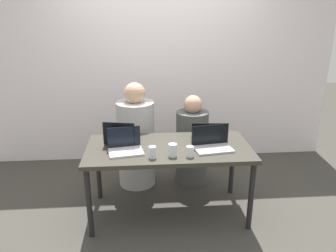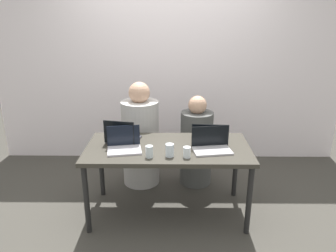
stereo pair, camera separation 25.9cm
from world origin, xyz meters
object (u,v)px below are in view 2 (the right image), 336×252
at_px(laptop_back_left, 122,137).
at_px(water_glass_right, 187,153).
at_px(person_on_right, 196,145).
at_px(laptop_front_right, 211,145).
at_px(laptop_front_left, 124,145).
at_px(water_glass_center, 170,151).
at_px(laptop_back_right, 210,138).
at_px(person_on_left, 141,140).
at_px(water_glass_left, 149,152).

relative_size(laptop_back_left, water_glass_right, 3.55).
distance_m(person_on_right, water_glass_right, 0.92).
bearing_deg(person_on_right, laptop_front_right, 105.12).
relative_size(laptop_front_left, water_glass_center, 2.93).
xyz_separation_m(laptop_back_right, water_glass_center, (-0.38, -0.32, 0.00)).
bearing_deg(laptop_back_right, person_on_left, -31.54).
distance_m(person_on_right, laptop_front_left, 1.05).
bearing_deg(water_glass_right, water_glass_center, 172.15).
relative_size(person_on_left, laptop_front_left, 3.57).
xyz_separation_m(person_on_left, laptop_back_left, (-0.13, -0.51, 0.23)).
relative_size(laptop_back_left, laptop_front_right, 0.93).
xyz_separation_m(person_on_left, water_glass_center, (0.34, -0.84, 0.23)).
height_order(person_on_left, person_on_right, person_on_left).
xyz_separation_m(person_on_left, laptop_front_left, (-0.08, -0.70, 0.23)).
xyz_separation_m(laptop_front_right, water_glass_center, (-0.38, -0.14, 0.00)).
bearing_deg(laptop_back_left, laptop_front_left, 114.78).
distance_m(person_on_right, laptop_back_left, 0.97).
bearing_deg(person_on_right, water_glass_left, 69.75).
xyz_separation_m(laptop_back_left, water_glass_right, (0.61, -0.35, -0.01)).
height_order(laptop_front_left, laptop_back_right, same).
distance_m(person_on_left, water_glass_left, 0.91).
bearing_deg(laptop_back_left, person_on_right, -134.61).
distance_m(person_on_left, laptop_back_right, 0.92).
height_order(water_glass_right, water_glass_center, water_glass_center).
bearing_deg(laptop_back_right, water_glass_left, 35.63).
xyz_separation_m(laptop_front_left, water_glass_right, (0.57, -0.16, -0.00)).
height_order(person_on_right, water_glass_left, person_on_right).
bearing_deg(laptop_front_left, water_glass_left, -43.47).
xyz_separation_m(laptop_front_left, water_glass_left, (0.24, -0.16, -0.00)).
distance_m(laptop_front_left, laptop_back_left, 0.20).
relative_size(person_on_right, water_glass_left, 9.95).
xyz_separation_m(laptop_back_left, laptop_back_right, (0.85, -0.01, -0.01)).
bearing_deg(laptop_back_left, water_glass_left, 140.85).
bearing_deg(laptop_front_left, laptop_back_left, 93.19).
height_order(person_on_left, laptop_back_left, person_on_left).
relative_size(laptop_front_left, laptop_back_left, 0.98).
bearing_deg(laptop_front_right, laptop_back_left, 158.56).
bearing_deg(laptop_front_left, water_glass_right, -25.72).
bearing_deg(water_glass_center, water_glass_left, -173.39).
height_order(person_on_left, water_glass_left, person_on_left).
height_order(laptop_front_left, water_glass_left, laptop_front_left).
bearing_deg(laptop_front_left, person_on_left, 73.27).
bearing_deg(laptop_front_right, person_on_right, 87.68).
distance_m(laptop_back_left, water_glass_left, 0.45).
bearing_deg(laptop_front_left, water_glass_center, -28.40).
bearing_deg(person_on_left, laptop_front_left, 88.51).
height_order(laptop_back_right, water_glass_right, laptop_back_right).
height_order(laptop_back_left, water_glass_center, laptop_back_left).
bearing_deg(water_glass_right, laptop_front_left, 164.29).
bearing_deg(laptop_front_left, laptop_back_right, 2.48).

